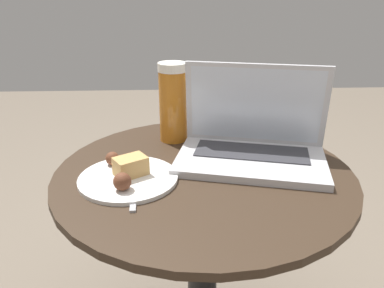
{
  "coord_description": "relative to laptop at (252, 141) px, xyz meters",
  "views": [
    {
      "loc": [
        -0.06,
        -0.78,
        0.97
      ],
      "look_at": [
        -0.03,
        -0.01,
        0.65
      ],
      "focal_mm": 35.0,
      "sensor_mm": 36.0,
      "label": 1
    }
  ],
  "objects": [
    {
      "name": "beer_glass",
      "position": [
        -0.19,
        0.14,
        0.06
      ],
      "size": [
        0.08,
        0.08,
        0.21
      ],
      "color": "#C6701E",
      "rests_on": "table"
    },
    {
      "name": "napkin",
      "position": [
        -0.3,
        -0.08,
        -0.05
      ],
      "size": [
        0.16,
        0.13,
        0.0
      ],
      "color": "white",
      "rests_on": "table"
    },
    {
      "name": "laptop",
      "position": [
        0.0,
        0.0,
        0.0
      ],
      "size": [
        0.39,
        0.29,
        0.23
      ],
      "color": "silver",
      "rests_on": "table"
    },
    {
      "name": "snack_plate",
      "position": [
        -0.29,
        -0.1,
        -0.03
      ],
      "size": [
        0.22,
        0.22,
        0.05
      ],
      "color": "white",
      "rests_on": "table"
    },
    {
      "name": "fork",
      "position": [
        -0.28,
        -0.13,
        -0.04
      ],
      "size": [
        0.03,
        0.17,
        0.0
      ],
      "color": "#B2B2B7",
      "rests_on": "table"
    },
    {
      "name": "table",
      "position": [
        -0.12,
        -0.05,
        -0.22
      ],
      "size": [
        0.69,
        0.69,
        0.58
      ],
      "color": "black",
      "rests_on": "ground_plane"
    }
  ]
}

